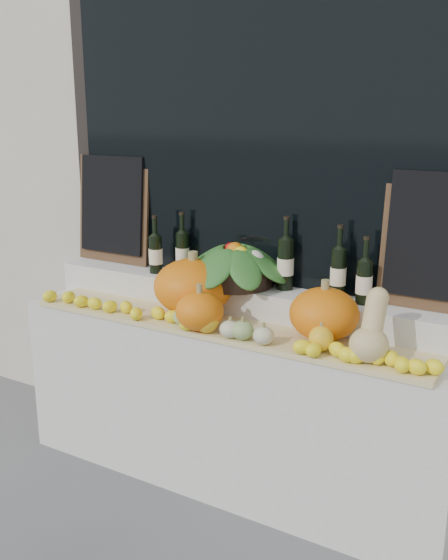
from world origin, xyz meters
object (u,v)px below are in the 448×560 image
(butternut_squash, at_px, (371,333))
(produce_bowl, at_px, (235,264))
(wine_bottle_tall, at_px, (285,263))
(pumpkin_right, at_px, (324,314))
(pumpkin_left, at_px, (193,286))

(butternut_squash, distance_m, produce_bowl, 0.89)
(butternut_squash, bearing_deg, wine_bottle_tall, 147.05)
(butternut_squash, bearing_deg, pumpkin_right, 152.55)
(pumpkin_left, height_order, butternut_squash, butternut_squash)
(pumpkin_right, relative_size, butternut_squash, 1.06)
(pumpkin_right, bearing_deg, wine_bottle_tall, 142.80)
(pumpkin_right, relative_size, produce_bowl, 0.52)
(produce_bowl, xyz_separation_m, wine_bottle_tall, (0.26, 0.05, 0.02))
(pumpkin_left, distance_m, butternut_squash, 0.99)
(produce_bowl, bearing_deg, pumpkin_right, -17.75)
(pumpkin_left, xyz_separation_m, pumpkin_right, (0.72, -0.02, -0.02))
(pumpkin_left, height_order, wine_bottle_tall, wine_bottle_tall)
(pumpkin_right, bearing_deg, pumpkin_left, 178.37)
(pumpkin_left, relative_size, pumpkin_right, 1.28)
(butternut_squash, relative_size, wine_bottle_tall, 0.81)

